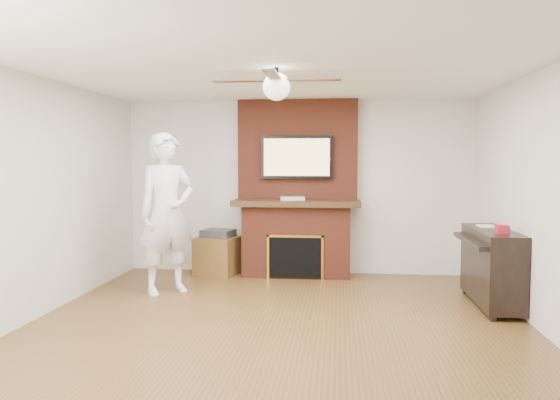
# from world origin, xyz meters

# --- Properties ---
(room_shell) EXTENTS (5.36, 5.86, 2.86)m
(room_shell) POSITION_xyz_m (0.00, 0.00, 1.25)
(room_shell) COLOR #523718
(room_shell) RESTS_ON ground
(fireplace) EXTENTS (1.78, 0.64, 2.50)m
(fireplace) POSITION_xyz_m (0.00, 2.55, 1.00)
(fireplace) COLOR maroon
(fireplace) RESTS_ON ground
(tv) EXTENTS (1.00, 0.08, 0.60)m
(tv) POSITION_xyz_m (0.00, 2.50, 1.68)
(tv) COLOR black
(tv) RESTS_ON fireplace
(ceiling_fan) EXTENTS (1.21, 1.21, 0.31)m
(ceiling_fan) POSITION_xyz_m (-0.00, 0.00, 2.33)
(ceiling_fan) COLOR black
(ceiling_fan) RESTS_ON room_shell
(person) EXTENTS (0.86, 0.84, 1.97)m
(person) POSITION_xyz_m (-1.50, 1.30, 0.99)
(person) COLOR white
(person) RESTS_ON ground
(side_table) EXTENTS (0.68, 0.68, 0.64)m
(side_table) POSITION_xyz_m (-1.13, 2.48, 0.30)
(side_table) COLOR brown
(side_table) RESTS_ON ground
(piano) EXTENTS (0.49, 1.32, 0.95)m
(piano) POSITION_xyz_m (2.29, 1.09, 0.46)
(piano) COLOR black
(piano) RESTS_ON ground
(cable_box) EXTENTS (0.36, 0.24, 0.05)m
(cable_box) POSITION_xyz_m (-0.06, 2.45, 1.10)
(cable_box) COLOR silver
(cable_box) RESTS_ON fireplace
(candle_orange) EXTENTS (0.07, 0.07, 0.12)m
(candle_orange) POSITION_xyz_m (-0.17, 2.39, 0.06)
(candle_orange) COLOR red
(candle_orange) RESTS_ON ground
(candle_green) EXTENTS (0.08, 0.08, 0.09)m
(candle_green) POSITION_xyz_m (-0.00, 2.33, 0.04)
(candle_green) COLOR #3C8836
(candle_green) RESTS_ON ground
(candle_cream) EXTENTS (0.09, 0.09, 0.12)m
(candle_cream) POSITION_xyz_m (0.14, 2.39, 0.06)
(candle_cream) COLOR beige
(candle_cream) RESTS_ON ground
(candle_blue) EXTENTS (0.06, 0.06, 0.07)m
(candle_blue) POSITION_xyz_m (0.28, 2.37, 0.03)
(candle_blue) COLOR teal
(candle_blue) RESTS_ON ground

